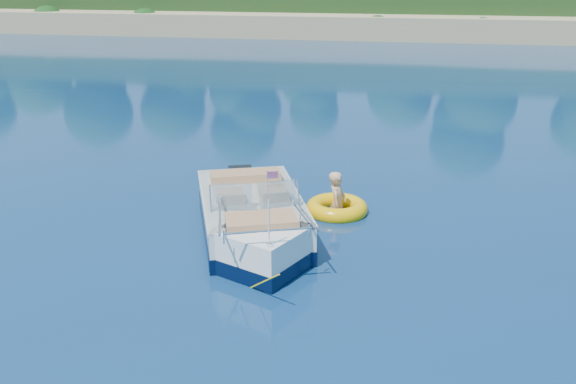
# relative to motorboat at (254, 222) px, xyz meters

# --- Properties ---
(ground) EXTENTS (160.00, 160.00, 0.00)m
(ground) POSITION_rel_motorboat_xyz_m (-0.56, -2.40, -0.33)
(ground) COLOR #0A224B
(ground) RESTS_ON ground
(motorboat) EXTENTS (2.96, 4.94, 1.73)m
(motorboat) POSITION_rel_motorboat_xyz_m (0.00, 0.00, 0.00)
(motorboat) COLOR white
(motorboat) RESTS_ON ground
(tow_tube) EXTENTS (1.41, 1.41, 0.34)m
(tow_tube) POSITION_rel_motorboat_xyz_m (1.40, 1.64, -0.25)
(tow_tube) COLOR #FFB506
(tow_tube) RESTS_ON ground
(boy) EXTENTS (0.39, 0.80, 1.55)m
(boy) POSITION_rel_motorboat_xyz_m (1.41, 1.66, -0.33)
(boy) COLOR tan
(boy) RESTS_ON ground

